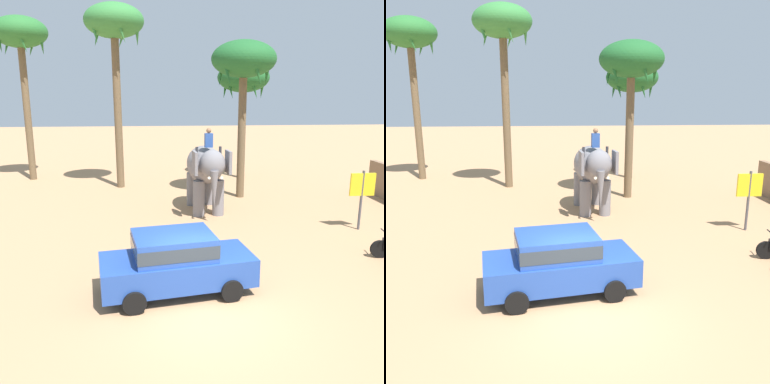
% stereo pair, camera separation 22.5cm
% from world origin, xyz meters
% --- Properties ---
extents(ground_plane, '(120.00, 120.00, 0.00)m').
position_xyz_m(ground_plane, '(0.00, 0.00, 0.00)').
color(ground_plane, tan).
extents(car_sedan_foreground, '(4.32, 2.36, 1.70)m').
position_xyz_m(car_sedan_foreground, '(-0.78, 1.36, 0.93)').
color(car_sedan_foreground, '#23479E').
rests_on(car_sedan_foreground, ground).
extents(elephant_with_mahout, '(1.83, 3.93, 3.88)m').
position_xyz_m(elephant_with_mahout, '(0.99, 9.12, 1.99)').
color(elephant_with_mahout, slate).
rests_on(elephant_with_mahout, ground).
extents(palm_tree_behind_elephant, '(3.20, 3.20, 7.86)m').
position_xyz_m(palm_tree_behind_elephant, '(3.14, 11.63, 6.74)').
color(palm_tree_behind_elephant, brown).
rests_on(palm_tree_behind_elephant, ground).
extents(palm_tree_near_hut, '(3.20, 3.20, 9.99)m').
position_xyz_m(palm_tree_near_hut, '(-3.32, 14.53, 8.71)').
color(palm_tree_near_hut, brown).
rests_on(palm_tree_near_hut, ground).
extents(palm_tree_left_of_road, '(3.20, 3.20, 7.17)m').
position_xyz_m(palm_tree_left_of_road, '(4.21, 16.55, 6.10)').
color(palm_tree_left_of_road, brown).
rests_on(palm_tree_left_of_road, ground).
extents(palm_tree_far_back, '(3.20, 3.20, 9.73)m').
position_xyz_m(palm_tree_far_back, '(-9.05, 17.23, 8.47)').
color(palm_tree_far_back, brown).
rests_on(palm_tree_far_back, ground).
extents(signboard_yellow, '(1.00, 0.10, 2.40)m').
position_xyz_m(signboard_yellow, '(6.80, 5.99, 1.69)').
color(signboard_yellow, '#4C4C51').
rests_on(signboard_yellow, ground).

